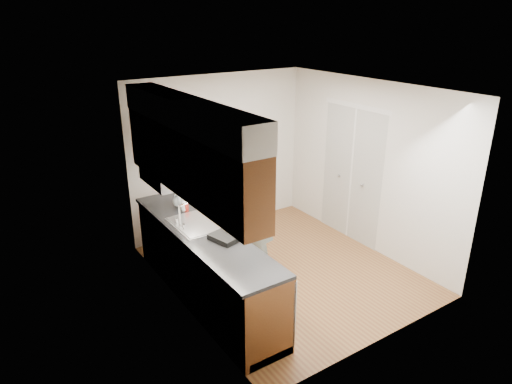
# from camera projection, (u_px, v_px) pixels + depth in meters

# --- Properties ---
(floor) EXTENTS (3.50, 3.50, 0.00)m
(floor) POSITION_uv_depth(u_px,v_px,m) (283.00, 270.00, 6.34)
(floor) COLOR olive
(floor) RESTS_ON ground
(ceiling) EXTENTS (3.50, 3.50, 0.00)m
(ceiling) POSITION_uv_depth(u_px,v_px,m) (288.00, 88.00, 5.43)
(ceiling) COLOR white
(ceiling) RESTS_ON wall_left
(wall_left) EXTENTS (0.02, 3.50, 2.50)m
(wall_left) POSITION_uv_depth(u_px,v_px,m) (178.00, 212.00, 5.12)
(wall_left) COLOR silver
(wall_left) RESTS_ON floor
(wall_right) EXTENTS (0.02, 3.50, 2.50)m
(wall_right) POSITION_uv_depth(u_px,v_px,m) (368.00, 166.00, 6.65)
(wall_right) COLOR silver
(wall_right) RESTS_ON floor
(wall_back) EXTENTS (3.00, 0.02, 2.50)m
(wall_back) POSITION_uv_depth(u_px,v_px,m) (219.00, 154.00, 7.25)
(wall_back) COLOR silver
(wall_back) RESTS_ON floor
(counter) EXTENTS (0.64, 2.80, 1.30)m
(counter) POSITION_uv_depth(u_px,v_px,m) (205.00, 264.00, 5.55)
(counter) COLOR brown
(counter) RESTS_ON floor
(upper_cabinets) EXTENTS (0.47, 2.80, 1.21)m
(upper_cabinets) POSITION_uv_depth(u_px,v_px,m) (187.00, 149.00, 4.98)
(upper_cabinets) COLOR brown
(upper_cabinets) RESTS_ON wall_left
(closet_door) EXTENTS (0.02, 1.22, 2.05)m
(closet_door) POSITION_uv_depth(u_px,v_px,m) (351.00, 175.00, 6.96)
(closet_door) COLOR silver
(closet_door) RESTS_ON wall_right
(floor_mat) EXTENTS (0.65, 1.00, 0.02)m
(floor_mat) POSITION_uv_depth(u_px,v_px,m) (250.00, 274.00, 6.22)
(floor_mat) COLOR #5C5B5E
(floor_mat) RESTS_ON floor
(person) EXTENTS (0.80, 0.87, 2.05)m
(person) POSITION_uv_depth(u_px,v_px,m) (250.00, 205.00, 5.85)
(person) COLOR #8BA5AA
(person) RESTS_ON floor_mat
(soap_bottle_a) EXTENTS (0.11, 0.11, 0.26)m
(soap_bottle_a) POSITION_uv_depth(u_px,v_px,m) (184.00, 201.00, 5.88)
(soap_bottle_a) COLOR white
(soap_bottle_a) RESTS_ON counter
(soap_bottle_b) EXTENTS (0.12, 0.12, 0.20)m
(soap_bottle_b) POSITION_uv_depth(u_px,v_px,m) (178.00, 197.00, 6.11)
(soap_bottle_b) COLOR white
(soap_bottle_b) RESTS_ON counter
(soap_bottle_c) EXTENTS (0.20, 0.20, 0.19)m
(soap_bottle_c) POSITION_uv_depth(u_px,v_px,m) (178.00, 200.00, 6.03)
(soap_bottle_c) COLOR white
(soap_bottle_c) RESTS_ON counter
(soda_can) EXTENTS (0.07, 0.07, 0.13)m
(soda_can) POSITION_uv_depth(u_px,v_px,m) (186.00, 206.00, 5.89)
(soda_can) COLOR red
(soda_can) RESTS_ON counter
(dish_rack) EXTENTS (0.46, 0.41, 0.06)m
(dish_rack) POSITION_uv_depth(u_px,v_px,m) (229.00, 235.00, 5.19)
(dish_rack) COLOR black
(dish_rack) RESTS_ON counter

